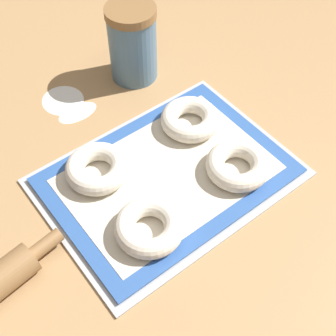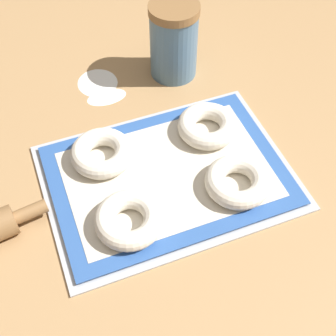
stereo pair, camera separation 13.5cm
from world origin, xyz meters
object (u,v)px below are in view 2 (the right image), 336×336
Objects in this scene: baking_tray at (168,176)px; flour_canister at (174,40)px; bagel_front_left at (129,220)px; bagel_front_right at (238,181)px; bagel_back_left at (102,153)px; bagel_back_right at (207,126)px.

flour_canister reaches higher than baking_tray.
flour_canister is (0.11, 0.25, 0.07)m from baking_tray.
bagel_front_right is at bearing 1.75° from bagel_front_left.
bagel_front_right is at bearing -92.60° from flour_canister.
bagel_front_left is 0.14m from bagel_back_left.
bagel_front_left is 0.23m from bagel_back_right.
bagel_back_left is (-0.00, 0.14, 0.00)m from bagel_front_left.
flour_canister is at bearing 66.57° from baking_tray.
baking_tray is 3.84× the size of bagel_front_right.
bagel_front_right is (0.18, 0.01, 0.00)m from bagel_front_left.
bagel_front_left is 1.00× the size of bagel_front_right.
bagel_back_right is at bearing 87.82° from bagel_front_right.
flour_canister is at bearing 41.96° from bagel_back_left.
flour_canister is (0.01, 0.18, 0.05)m from bagel_back_right.
bagel_back_left is 0.70× the size of flour_canister.
bagel_back_left is at bearing 143.92° from bagel_front_right.
bagel_back_left is at bearing 178.03° from bagel_back_right.
bagel_back_left is 0.19m from bagel_back_right.
bagel_front_right is at bearing -92.18° from bagel_back_right.
flour_canister is at bearing 87.40° from bagel_front_right.
bagel_front_right reaches higher than baking_tray.
bagel_back_right is (0.19, 0.13, 0.00)m from bagel_front_left.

